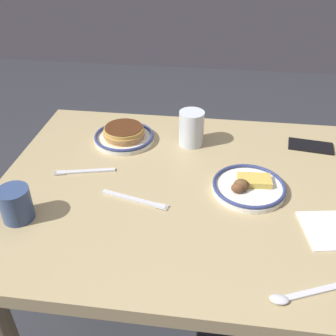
{
  "coord_description": "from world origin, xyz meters",
  "views": [
    {
      "loc": [
        -0.05,
        0.89,
        1.41
      ],
      "look_at": [
        0.08,
        -0.04,
        0.76
      ],
      "focal_mm": 41.23,
      "sensor_mm": 36.0,
      "label": 1
    }
  ],
  "objects_px": {
    "drinking_glass": "(191,130)",
    "fork_far": "(85,171)",
    "plate_center_pancakes": "(124,135)",
    "paper_napkin": "(334,230)",
    "cell_phone": "(311,146)",
    "fork_near": "(135,200)",
    "tea_spoon": "(302,294)",
    "plate_near_main": "(248,187)",
    "coffee_mug": "(15,204)"
  },
  "relations": [
    {
      "from": "plate_center_pancakes",
      "to": "paper_napkin",
      "type": "relative_size",
      "value": 1.37
    },
    {
      "from": "drinking_glass",
      "to": "plate_center_pancakes",
      "type": "bearing_deg",
      "value": 2.41
    },
    {
      "from": "plate_near_main",
      "to": "drinking_glass",
      "type": "height_order",
      "value": "drinking_glass"
    },
    {
      "from": "paper_napkin",
      "to": "plate_near_main",
      "type": "bearing_deg",
      "value": -32.98
    },
    {
      "from": "plate_near_main",
      "to": "fork_near",
      "type": "height_order",
      "value": "plate_near_main"
    },
    {
      "from": "drinking_glass",
      "to": "fork_far",
      "type": "xyz_separation_m",
      "value": [
        0.31,
        0.21,
        -0.05
      ]
    },
    {
      "from": "paper_napkin",
      "to": "fork_far",
      "type": "height_order",
      "value": "fork_far"
    },
    {
      "from": "plate_near_main",
      "to": "paper_napkin",
      "type": "bearing_deg",
      "value": 147.02
    },
    {
      "from": "paper_napkin",
      "to": "fork_far",
      "type": "bearing_deg",
      "value": -13.24
    },
    {
      "from": "coffee_mug",
      "to": "drinking_glass",
      "type": "distance_m",
      "value": 0.6
    },
    {
      "from": "cell_phone",
      "to": "fork_near",
      "type": "xyz_separation_m",
      "value": [
        0.53,
        0.36,
        -0.0
      ]
    },
    {
      "from": "cell_phone",
      "to": "paper_napkin",
      "type": "relative_size",
      "value": 0.96
    },
    {
      "from": "drinking_glass",
      "to": "cell_phone",
      "type": "distance_m",
      "value": 0.4
    },
    {
      "from": "coffee_mug",
      "to": "tea_spoon",
      "type": "distance_m",
      "value": 0.71
    },
    {
      "from": "plate_near_main",
      "to": "plate_center_pancakes",
      "type": "bearing_deg",
      "value": -29.42
    },
    {
      "from": "plate_near_main",
      "to": "drinking_glass",
      "type": "distance_m",
      "value": 0.3
    },
    {
      "from": "tea_spoon",
      "to": "coffee_mug",
      "type": "bearing_deg",
      "value": -12.45
    },
    {
      "from": "cell_phone",
      "to": "fork_far",
      "type": "distance_m",
      "value": 0.75
    },
    {
      "from": "cell_phone",
      "to": "tea_spoon",
      "type": "distance_m",
      "value": 0.63
    },
    {
      "from": "tea_spoon",
      "to": "fork_far",
      "type": "bearing_deg",
      "value": -32.53
    },
    {
      "from": "fork_far",
      "to": "plate_near_main",
      "type": "bearing_deg",
      "value": 176.58
    },
    {
      "from": "cell_phone",
      "to": "fork_far",
      "type": "xyz_separation_m",
      "value": [
        0.71,
        0.24,
        -0.0
      ]
    },
    {
      "from": "drinking_glass",
      "to": "paper_napkin",
      "type": "height_order",
      "value": "drinking_glass"
    },
    {
      "from": "drinking_glass",
      "to": "fork_far",
      "type": "bearing_deg",
      "value": 34.69
    },
    {
      "from": "plate_near_main",
      "to": "fork_far",
      "type": "height_order",
      "value": "plate_near_main"
    },
    {
      "from": "drinking_glass",
      "to": "tea_spoon",
      "type": "xyz_separation_m",
      "value": [
        -0.28,
        0.59,
        -0.05
      ]
    },
    {
      "from": "plate_center_pancakes",
      "to": "fork_far",
      "type": "height_order",
      "value": "plate_center_pancakes"
    },
    {
      "from": "coffee_mug",
      "to": "paper_napkin",
      "type": "height_order",
      "value": "coffee_mug"
    },
    {
      "from": "cell_phone",
      "to": "tea_spoon",
      "type": "relative_size",
      "value": 0.75
    },
    {
      "from": "paper_napkin",
      "to": "tea_spoon",
      "type": "height_order",
      "value": "tea_spoon"
    },
    {
      "from": "cell_phone",
      "to": "tea_spoon",
      "type": "xyz_separation_m",
      "value": [
        0.12,
        0.62,
        0.0
      ]
    },
    {
      "from": "plate_center_pancakes",
      "to": "paper_napkin",
      "type": "xyz_separation_m",
      "value": [
        -0.62,
        0.37,
        -0.02
      ]
    },
    {
      "from": "plate_center_pancakes",
      "to": "coffee_mug",
      "type": "bearing_deg",
      "value": 66.39
    },
    {
      "from": "paper_napkin",
      "to": "fork_near",
      "type": "relative_size",
      "value": 0.77
    },
    {
      "from": "paper_napkin",
      "to": "fork_far",
      "type": "relative_size",
      "value": 0.83
    },
    {
      "from": "paper_napkin",
      "to": "cell_phone",
      "type": "bearing_deg",
      "value": -91.52
    },
    {
      "from": "coffee_mug",
      "to": "tea_spoon",
      "type": "relative_size",
      "value": 0.59
    },
    {
      "from": "tea_spoon",
      "to": "paper_napkin",
      "type": "bearing_deg",
      "value": -117.36
    },
    {
      "from": "plate_center_pancakes",
      "to": "fork_far",
      "type": "xyz_separation_m",
      "value": [
        0.08,
        0.2,
        -0.02
      ]
    },
    {
      "from": "coffee_mug",
      "to": "fork_near",
      "type": "xyz_separation_m",
      "value": [
        -0.29,
        -0.11,
        -0.04
      ]
    },
    {
      "from": "plate_near_main",
      "to": "plate_center_pancakes",
      "type": "relative_size",
      "value": 1.01
    },
    {
      "from": "plate_near_main",
      "to": "plate_center_pancakes",
      "type": "xyz_separation_m",
      "value": [
        0.41,
        -0.23,
        0.01
      ]
    },
    {
      "from": "paper_napkin",
      "to": "drinking_glass",
      "type": "bearing_deg",
      "value": -43.97
    },
    {
      "from": "drinking_glass",
      "to": "fork_far",
      "type": "height_order",
      "value": "drinking_glass"
    },
    {
      "from": "plate_center_pancakes",
      "to": "fork_near",
      "type": "distance_m",
      "value": 0.33
    },
    {
      "from": "plate_center_pancakes",
      "to": "drinking_glass",
      "type": "height_order",
      "value": "drinking_glass"
    },
    {
      "from": "fork_near",
      "to": "tea_spoon",
      "type": "height_order",
      "value": "tea_spoon"
    },
    {
      "from": "plate_near_main",
      "to": "coffee_mug",
      "type": "xyz_separation_m",
      "value": [
        0.6,
        0.19,
        0.03
      ]
    },
    {
      "from": "paper_napkin",
      "to": "coffee_mug",
      "type": "bearing_deg",
      "value": 4.07
    },
    {
      "from": "fork_far",
      "to": "coffee_mug",
      "type": "bearing_deg",
      "value": 64.09
    }
  ]
}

